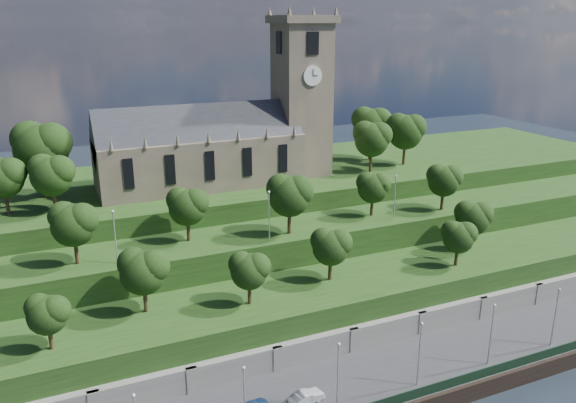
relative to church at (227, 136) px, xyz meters
name	(u,v)px	position (x,y,z in m)	size (l,w,h in m)	color
promenade	(337,392)	(-0.79, -39.98, -21.52)	(160.00, 12.00, 2.00)	#2D2D30
retaining_wall	(314,353)	(-0.79, -34.01, -20.02)	(160.00, 2.10, 5.00)	slate
embankment_lower	(293,319)	(-0.79, -27.98, -18.52)	(160.00, 12.00, 8.00)	#1D3B13
embankment_upper	(262,271)	(-0.79, -16.98, -16.52)	(160.00, 10.00, 12.00)	#1D3B13
hilltop	(219,217)	(-0.79, 4.02, -15.02)	(160.00, 32.00, 15.00)	#1D3B13
church	(227,136)	(0.00, 0.00, 0.00)	(38.60, 12.35, 27.60)	brown
trees_lower	(305,252)	(1.01, -27.56, -9.73)	(62.97, 8.79, 7.85)	#322413
trees_upper	(274,197)	(0.75, -17.93, -5.27)	(59.68, 8.35, 8.53)	#322413
trees_hilltop	(230,142)	(0.25, -0.54, -0.80)	(72.67, 16.15, 11.57)	#322413
lamp_posts_promenade	(338,371)	(-2.79, -43.48, -16.01)	(60.36, 0.36, 7.80)	#B2B2B7
lamp_posts_upper	(269,211)	(-0.79, -19.98, -6.48)	(40.36, 0.36, 6.90)	#B2B2B7
car_middle	(306,398)	(-5.36, -41.38, -19.83)	(1.46, 4.18, 1.38)	#9D9DA1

